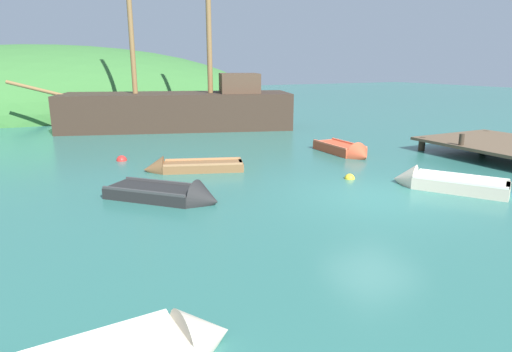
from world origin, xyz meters
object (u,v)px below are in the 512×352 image
(rowboat_outer_right, at_px, (441,184))
(buoy_red, at_px, (122,161))
(rowboat_far, at_px, (172,197))
(rowboat_near_dock, at_px, (187,168))
(rowboat_center, at_px, (346,151))
(buoy_yellow, at_px, (350,179))
(sailing_ship, at_px, (180,115))

(rowboat_outer_right, distance_m, buoy_red, 11.68)
(rowboat_far, xyz_separation_m, rowboat_near_dock, (1.48, 3.09, -0.01))
(rowboat_near_dock, bearing_deg, rowboat_center, -162.04)
(rowboat_outer_right, distance_m, rowboat_center, 5.51)
(buoy_yellow, bearing_deg, rowboat_far, 175.88)
(buoy_red, bearing_deg, rowboat_near_dock, -57.90)
(rowboat_far, height_order, buoy_red, rowboat_far)
(buoy_yellow, bearing_deg, sailing_ship, 95.92)
(sailing_ship, xyz_separation_m, rowboat_outer_right, (3.18, -15.96, -0.69))
(buoy_red, bearing_deg, rowboat_outer_right, -46.94)
(rowboat_near_dock, xyz_separation_m, buoy_yellow, (4.45, -3.52, -0.09))
(rowboat_center, height_order, buoy_red, rowboat_center)
(rowboat_outer_right, xyz_separation_m, rowboat_center, (0.68, 5.47, -0.00))
(rowboat_outer_right, bearing_deg, rowboat_near_dock, 15.24)
(sailing_ship, height_order, rowboat_near_dock, sailing_ship)
(rowboat_center, relative_size, rowboat_near_dock, 0.85)
(rowboat_outer_right, bearing_deg, buoy_red, 10.95)
(rowboat_center, relative_size, buoy_yellow, 9.00)
(buoy_yellow, bearing_deg, rowboat_near_dock, 141.65)
(buoy_red, height_order, buoy_yellow, buoy_red)
(rowboat_far, xyz_separation_m, buoy_red, (-0.29, 5.91, -0.10))
(sailing_ship, distance_m, rowboat_center, 11.20)
(rowboat_outer_right, height_order, rowboat_near_dock, rowboat_outer_right)
(rowboat_center, xyz_separation_m, buoy_yellow, (-2.44, -3.27, -0.12))
(sailing_ship, relative_size, buoy_red, 37.38)
(rowboat_far, bearing_deg, buoy_red, 139.48)
(rowboat_center, xyz_separation_m, buoy_red, (-8.66, 3.07, -0.12))
(rowboat_outer_right, bearing_deg, sailing_ship, -20.83)
(rowboat_center, bearing_deg, rowboat_near_dock, -90.45)
(rowboat_far, xyz_separation_m, rowboat_outer_right, (7.69, -2.62, 0.02))
(rowboat_far, height_order, rowboat_near_dock, rowboat_far)
(rowboat_near_dock, height_order, buoy_yellow, rowboat_near_dock)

